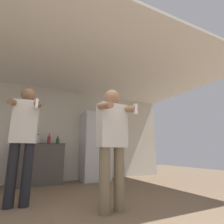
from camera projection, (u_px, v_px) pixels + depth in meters
wall_back at (55, 133)px, 4.88m from camera, size 7.00×0.06×2.55m
ceiling_slab at (72, 64)px, 3.68m from camera, size 7.00×3.86×0.05m
refrigerator at (96, 146)px, 4.97m from camera, size 0.77×0.66×1.88m
counter at (37, 164)px, 4.26m from camera, size 1.25×0.57×0.98m
bottle_short_whiskey at (24, 137)px, 4.26m from camera, size 0.07×0.07×0.35m
bottle_red_label at (32, 139)px, 4.33m from camera, size 0.09×0.09×0.29m
bottle_brown_liquor at (38, 140)px, 4.38m from camera, size 0.09×0.09×0.25m
bottle_tall_gin at (58, 141)px, 4.59m from camera, size 0.09×0.09×0.21m
bottle_clear_vodka at (49, 140)px, 4.50m from camera, size 0.08×0.08×0.29m
person_woman_foreground at (112, 139)px, 2.47m from camera, size 0.52×0.45×1.68m
person_man_side at (24, 136)px, 2.69m from camera, size 0.48×0.48×1.79m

